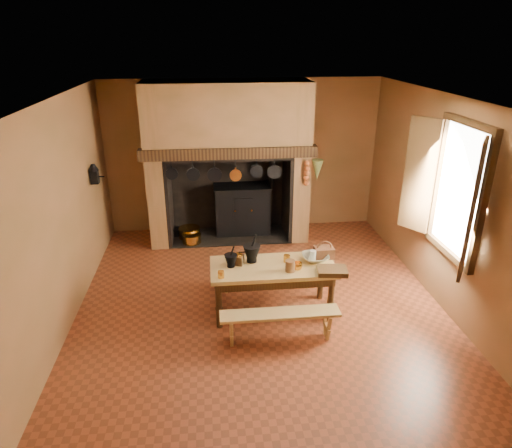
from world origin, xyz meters
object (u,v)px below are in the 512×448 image
Objects in this scene: mixing_bowl at (315,258)px; wicker_basket at (324,252)px; coffee_grinder at (239,259)px; work_table at (273,273)px; bench_front at (280,320)px; iron_range at (243,209)px.

mixing_bowl is 0.16m from wicker_basket.
coffee_grinder is at bearing 179.83° from mixing_bowl.
work_table is 0.49m from coffee_grinder.
mixing_bowl is (1.03, -0.00, -0.03)m from coffee_grinder.
bench_front is 5.61× the size of wicker_basket.
coffee_grinder is (-0.26, -2.64, 0.30)m from iron_range.
wicker_basket is (0.72, 0.81, 0.48)m from bench_front.
bench_front is 4.16× the size of mixing_bowl.
mixing_bowl is at bearing 7.96° from work_table.
coffee_grinder is 1.16m from wicker_basket.
work_table reaches higher than bench_front.
bench_front is 1.18m from wicker_basket.
iron_range reaches higher than bench_front.
bench_front is at bearing -38.39° from coffee_grinder.
work_table is (0.19, -2.72, 0.11)m from iron_range.
mixing_bowl is (0.58, 0.72, 0.44)m from bench_front.
wicker_basket is at bearing 24.08° from coffee_grinder.
mixing_bowl reaches higher than work_table.
bench_front is 0.97m from coffee_grinder.
iron_range is 1.10× the size of bench_front.
work_table is at bearing 9.41° from coffee_grinder.
mixing_bowl is (0.77, -2.64, 0.27)m from iron_range.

